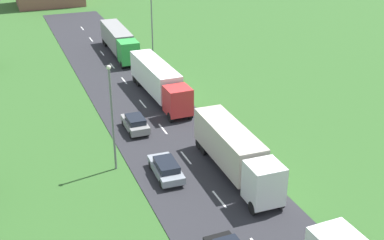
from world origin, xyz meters
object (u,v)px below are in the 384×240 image
(car_fourth, at_px, (135,123))
(lamppost_third, at_px, (152,23))
(truck_third, at_px, (159,80))
(truck_fourth, at_px, (119,40))
(lamppost_second, at_px, (112,114))
(car_third, at_px, (166,168))
(truck_second, at_px, (235,151))

(car_fourth, xyz_separation_m, lamppost_third, (8.65, 21.54, 4.01))
(truck_third, distance_m, truck_fourth, 17.71)
(lamppost_second, bearing_deg, car_fourth, 61.06)
(car_third, height_order, lamppost_third, lamppost_third)
(truck_fourth, height_order, car_fourth, truck_fourth)
(car_third, xyz_separation_m, car_fourth, (0.04, 9.09, 0.04))
(lamppost_second, bearing_deg, truck_second, -27.54)
(truck_second, height_order, car_third, truck_second)
(truck_fourth, bearing_deg, lamppost_second, -104.83)
(lamppost_second, relative_size, lamppost_third, 1.03)
(truck_fourth, bearing_deg, car_fourth, -100.87)
(truck_second, bearing_deg, truck_fourth, 90.67)
(truck_fourth, distance_m, car_third, 34.34)
(car_third, bearing_deg, truck_fourth, 81.92)
(truck_third, distance_m, lamppost_second, 16.03)
(truck_third, height_order, car_fourth, truck_third)
(car_third, distance_m, lamppost_third, 32.10)
(truck_second, xyz_separation_m, lamppost_second, (-8.67, 4.52, 2.83))
(car_fourth, distance_m, lamppost_second, 8.29)
(truck_second, bearing_deg, car_fourth, 115.69)
(car_fourth, bearing_deg, truck_fourth, 79.13)
(truck_second, xyz_separation_m, lamppost_third, (3.45, 32.34, 2.70))
(truck_third, bearing_deg, car_third, -106.49)
(car_fourth, bearing_deg, lamppost_third, 68.13)
(truck_second, bearing_deg, truck_third, 91.36)
(car_third, bearing_deg, lamppost_second, 140.66)
(car_fourth, bearing_deg, car_third, -90.28)
(car_third, bearing_deg, truck_third, 73.51)
(lamppost_second, bearing_deg, truck_fourth, 75.17)
(car_third, bearing_deg, car_fourth, 89.72)
(truck_fourth, xyz_separation_m, car_fourth, (-4.78, -24.88, -1.24))
(truck_fourth, xyz_separation_m, car_third, (-4.82, -33.97, -1.28))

